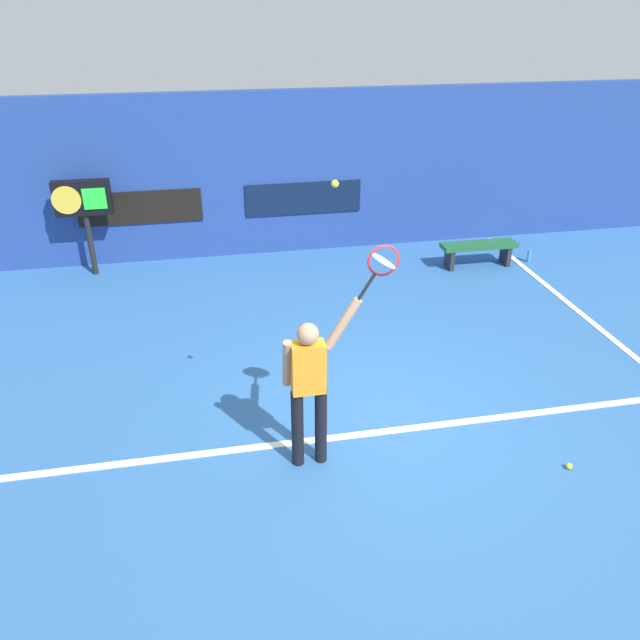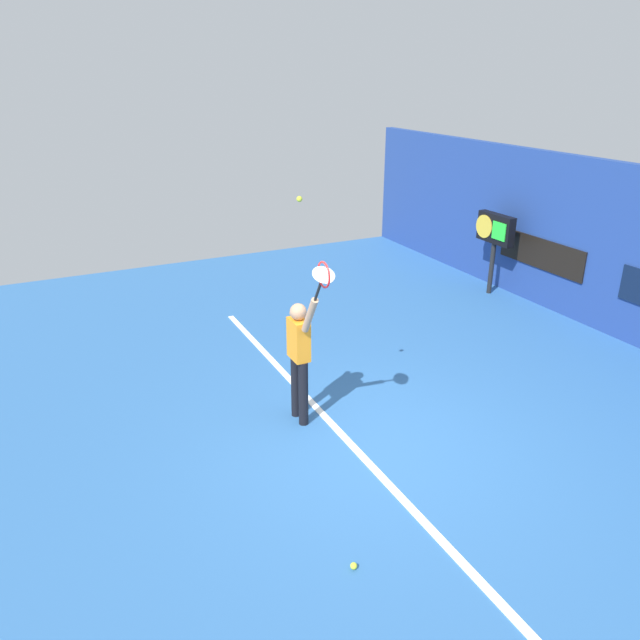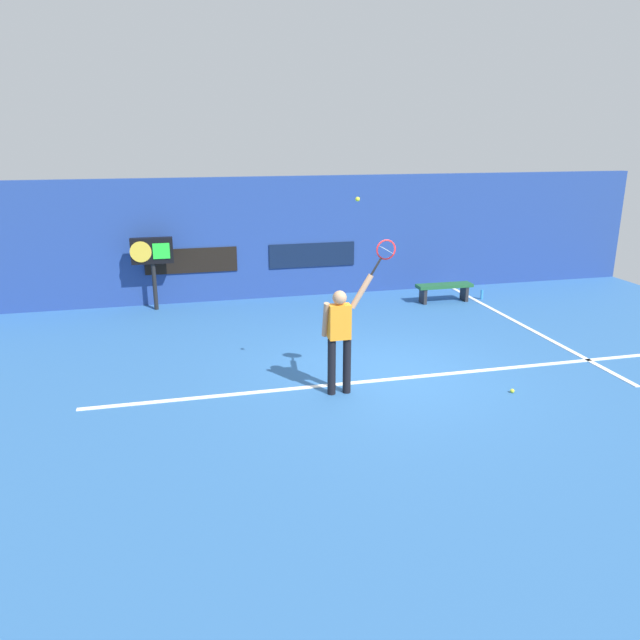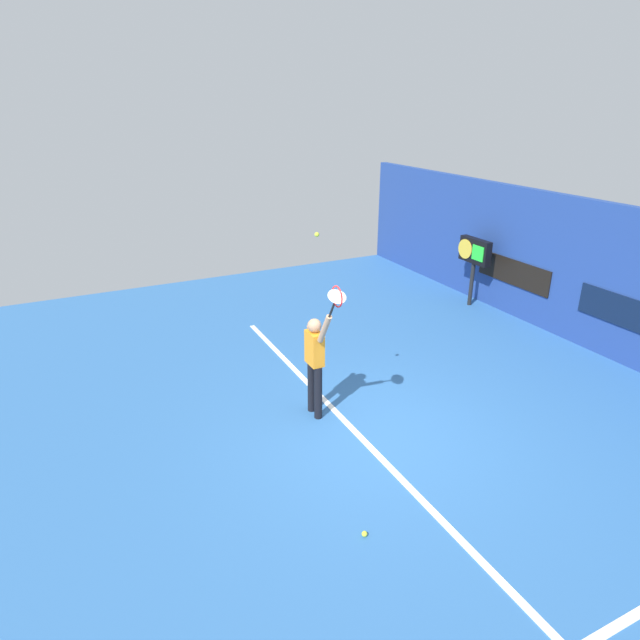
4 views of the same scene
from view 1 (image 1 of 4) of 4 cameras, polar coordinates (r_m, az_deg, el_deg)
The scene contains 13 objects.
ground_plane at distance 7.60m, azimuth 5.77°, elevation -9.01°, with size 18.00×18.00×0.00m, color #2D609E.
back_wall at distance 12.07m, azimuth -1.63°, elevation 13.20°, with size 18.00×0.20×3.00m, color navy.
sponsor_banner_center at distance 12.08m, azimuth -1.51°, elevation 11.00°, with size 2.20×0.03×0.60m, color #0C1933.
sponsor_banner_portside at distance 11.98m, azimuth -16.01°, elevation 9.79°, with size 2.20×0.03×0.60m, color black.
court_baseline at distance 7.43m, azimuth 6.26°, elevation -9.99°, with size 10.00×0.10×0.01m, color white.
court_sideline at distance 10.69m, azimuth 22.82°, elevation 0.38°, with size 0.10×7.00×0.01m, color white.
tennis_player at distance 6.39m, azimuth -0.99°, elevation -5.74°, with size 0.78×0.31×1.93m.
tennis_racket at distance 5.94m, azimuth 5.60°, elevation 5.11°, with size 0.46×0.27×0.61m.
tennis_ball at distance 5.50m, azimuth 1.36°, elevation 12.28°, with size 0.07×0.07×0.07m, color #CCE033.
scoreboard_clock at distance 11.62m, azimuth -20.74°, elevation 9.97°, with size 0.96×0.20×1.71m.
court_bench at distance 11.92m, azimuth 14.22°, elevation 6.29°, with size 1.40×0.36×0.45m.
water_bottle at distance 12.46m, azimuth 18.46°, elevation 5.55°, with size 0.07×0.07×0.24m, color #338CD8.
spare_ball at distance 7.37m, azimuth 21.70°, elevation -12.24°, with size 0.07×0.07×0.07m, color #CCE033.
Camera 1 is at (-1.89, -5.80, 4.53)m, focal length 35.22 mm.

